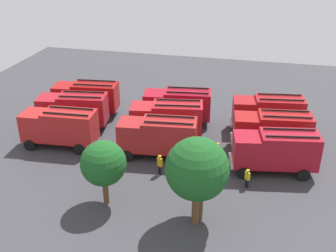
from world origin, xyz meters
TOP-DOWN VIEW (x-y plane):
  - ground_plane at (0.00, 0.00)m, footprint 56.66×56.66m
  - fire_truck_0 at (-9.50, -3.98)m, footprint 7.47×3.56m
  - fire_truck_1 at (-0.17, -3.73)m, footprint 7.44×3.45m
  - fire_truck_2 at (10.11, -3.60)m, footprint 7.42×3.39m
  - fire_truck_3 at (-9.95, -0.01)m, footprint 7.45×3.50m
  - fire_truck_4 at (0.15, -0.22)m, footprint 7.50×3.68m
  - fire_truck_5 at (10.06, -0.14)m, footprint 7.47×3.57m
  - fire_truck_6 at (-10.21, 3.84)m, footprint 7.51×3.71m
  - fire_truck_7 at (0.09, 3.58)m, footprint 7.42×3.38m
  - fire_truck_8 at (9.57, 3.86)m, footprint 7.34×3.12m
  - firefighter_0 at (-0.81, 6.47)m, footprint 0.48×0.42m
  - firefighter_1 at (-8.13, 6.69)m, footprint 0.45×0.48m
  - firefighter_2 at (-2.15, -7.37)m, footprint 0.31×0.46m
  - firefighter_3 at (-5.29, 3.07)m, footprint 0.45×0.48m
  - firefighter_4 at (-11.75, -7.08)m, footprint 0.43×0.26m
  - tree_0 at (-5.03, 11.43)m, footprint 3.61×3.61m
  - tree_1 at (-4.82, 12.03)m, footprint 4.35×4.35m
  - tree_2 at (2.19, 11.27)m, footprint 3.39×3.39m
  - traffic_cone_0 at (4.92, 4.85)m, footprint 0.39×0.39m
  - traffic_cone_1 at (10.48, -5.70)m, footprint 0.41×0.41m

SIDE VIEW (x-z plane):
  - ground_plane at x=0.00m, z-range 0.00..0.00m
  - traffic_cone_0 at x=4.92m, z-range 0.00..0.55m
  - traffic_cone_1 at x=10.48m, z-range 0.00..0.58m
  - firefighter_4 at x=-11.75m, z-range 0.09..1.70m
  - firefighter_1 at x=-8.13m, z-range 0.09..1.73m
  - firefighter_3 at x=-5.29m, z-range 0.11..1.88m
  - firefighter_2 at x=-2.15m, z-range 0.12..1.93m
  - firefighter_0 at x=-0.81m, z-range 0.12..1.96m
  - fire_truck_0 at x=-9.50m, z-range 0.21..4.09m
  - fire_truck_1 at x=-0.17m, z-range 0.21..4.09m
  - fire_truck_2 at x=10.11m, z-range 0.21..4.09m
  - fire_truck_3 at x=-9.95m, z-range 0.21..4.09m
  - fire_truck_4 at x=0.15m, z-range 0.21..4.09m
  - fire_truck_5 at x=10.06m, z-range 0.21..4.09m
  - fire_truck_6 at x=-10.21m, z-range 0.21..4.09m
  - fire_truck_7 at x=0.09m, z-range 0.21..4.09m
  - fire_truck_8 at x=9.57m, z-range 0.21..4.09m
  - tree_2 at x=2.19m, z-range 0.91..6.17m
  - tree_0 at x=-5.03m, z-range 0.97..6.56m
  - tree_1 at x=-4.82m, z-range 1.17..7.91m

